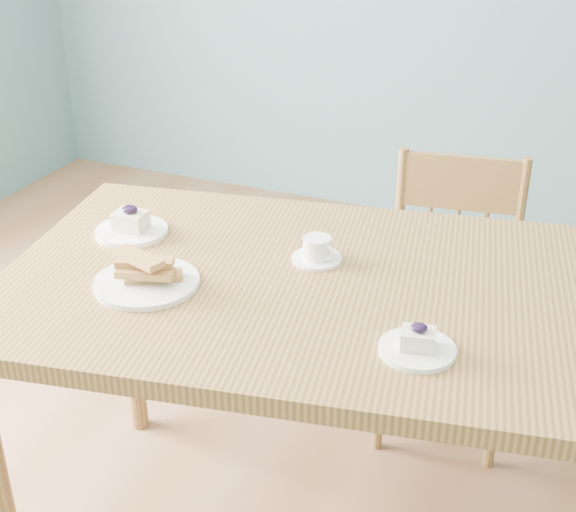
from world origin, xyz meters
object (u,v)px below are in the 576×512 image
Objects in this scene: dining_chair at (449,299)px; cheesecake_plate_near at (417,345)px; coffee_cup at (317,251)px; cheesecake_plate_far at (131,227)px; biscotti_plate at (146,276)px; dining_table at (338,315)px.

cheesecake_plate_near is at bearing -92.44° from dining_chair.
coffee_cup is at bearing -119.26° from dining_chair.
cheesecake_plate_far is 0.49m from coffee_cup.
biscotti_plate is (-0.53, -0.85, 0.40)m from dining_chair.
cheesecake_plate_far reaches higher than dining_chair.
cheesecake_plate_near is (0.10, -0.88, 0.39)m from dining_chair.
dining_table is 11.03× the size of cheesecake_plate_near.
dining_table is 0.59m from cheesecake_plate_far.
biscotti_plate is (-0.63, 0.02, 0.01)m from cheesecake_plate_near.
cheesecake_plate_near is 0.83× the size of cheesecake_plate_far.
cheesecake_plate_far is at bearing -150.80° from coffee_cup.
cheesecake_plate_near reaches higher than coffee_cup.
biscotti_plate reaches higher than coffee_cup.
biscotti_plate reaches higher than cheesecake_plate_near.
cheesecake_plate_far is at bearing -146.87° from dining_chair.
dining_table is at bearing -3.92° from cheesecake_plate_far.
cheesecake_plate_near is at bearing -16.43° from cheesecake_plate_far.
cheesecake_plate_near is at bearing -2.15° from biscotti_plate.
dining_table is 0.16m from coffee_cup.
dining_chair is at bearing 69.08° from dining_table.
biscotti_plate is at bearing -116.18° from coffee_cup.
cheesecake_plate_near is 0.43m from coffee_cup.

